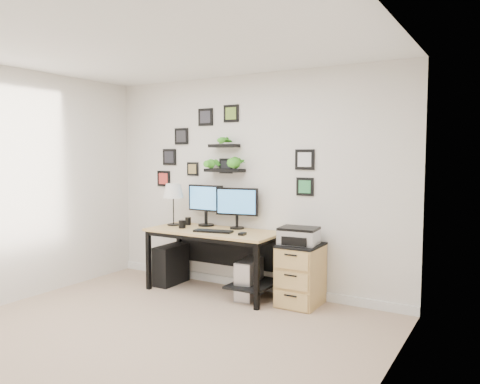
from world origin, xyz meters
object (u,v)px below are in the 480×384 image
Objects in this scene: monitor_right at (237,205)px; mug at (182,224)px; pc_tower_black at (171,264)px; monitor_left at (206,202)px; file_cabinet at (300,275)px; printer at (299,236)px; desk at (218,240)px; table_lamp at (173,192)px; pc_tower_grey at (249,279)px.

monitor_right reaches higher than mug.
pc_tower_black is at bearing -167.47° from monitor_right.
file_cabinet is (1.34, -0.13, -0.72)m from monitor_left.
pc_tower_black is (-0.86, -0.19, -0.80)m from monitor_right.
file_cabinet is 1.56× the size of printer.
file_cabinet is at bearing 14.53° from printer.
desk is 0.55m from monitor_left.
table_lamp is 0.79× the size of file_cabinet.
table_lamp is at bearing 150.45° from mug.
printer is (-0.02, -0.01, 0.43)m from file_cabinet.
monitor_left reaches higher than mug.
mug is at bearing -153.54° from monitor_right.
monitor_left is 0.45m from monitor_right.
desk is at bearing -2.61° from table_lamp.
mug is (-0.15, -0.29, -0.25)m from monitor_left.
desk is at bearing 13.45° from mug.
desk is 3.25× the size of pc_tower_black.
table_lamp is at bearing -179.11° from file_cabinet.
file_cabinet is (1.75, 0.06, 0.09)m from pc_tower_black.
table_lamp is at bearing 53.73° from pc_tower_black.
monitor_left is at bearing 23.52° from pc_tower_black.
mug reaches higher than pc_tower_grey.
monitor_left is at bearing 148.07° from desk.
printer reaches higher than mug.
monitor_left is 0.41m from mug.
monitor_left reaches higher than desk.
monitor_left is 1.13m from pc_tower_grey.
file_cabinet is (0.60, 0.08, 0.11)m from pc_tower_grey.
mug is 1.57m from file_cabinet.
mug is at bearing -116.54° from monitor_left.
mug reaches higher than desk.
monitor_right is 1.23× the size of printer.
desk is 16.59× the size of mug.
mug is (-0.60, -0.30, -0.25)m from monitor_right.
desk is 2.39× the size of file_cabinet.
table_lamp is 1.48m from pc_tower_grey.
monitor_left is 0.92m from pc_tower_black.
printer is at bearing 6.85° from pc_tower_grey.
table_lamp is 0.93m from pc_tower_black.
monitor_left is 1.10× the size of pc_tower_grey.
pc_tower_black is 1.81m from printer.
file_cabinet reaches higher than pc_tower_grey.
pc_tower_black is (-0.02, -0.03, -0.93)m from table_lamp.
desk reaches higher than file_cabinet.
table_lamp is 1.76m from printer.
monitor_right is at bearing 51.21° from desk.
desk is at bearing 177.70° from pc_tower_grey.
monitor_right is at bearing 143.95° from pc_tower_grey.
printer is (1.32, -0.13, -0.29)m from monitor_left.
pc_tower_grey is 1.08× the size of printer.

